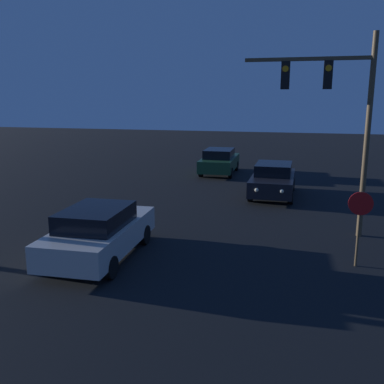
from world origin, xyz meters
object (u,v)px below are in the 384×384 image
object	(u,v)px
car_mid	(273,180)
stop_sign	(360,215)
car_near	(99,232)
traffic_signal_mast	(338,106)
car_far	(219,161)

from	to	relation	value
car_mid	stop_sign	world-z (taller)	stop_sign
car_near	traffic_signal_mast	distance (m)	8.59
car_mid	car_far	xyz separation A→B (m)	(-3.67, 5.40, 0.00)
stop_sign	car_near	bearing A→B (deg)	-170.55
car_mid	traffic_signal_mast	distance (m)	6.93
car_far	traffic_signal_mast	bearing A→B (deg)	-62.88
car_near	car_far	size ratio (longest dim) A/B	1.00
car_mid	car_far	world-z (taller)	same
car_near	stop_sign	distance (m)	7.36
traffic_signal_mast	stop_sign	distance (m)	4.14
car_mid	stop_sign	distance (m)	8.88
traffic_signal_mast	stop_sign	size ratio (longest dim) A/B	3.11
car_mid	car_near	bearing A→B (deg)	65.62
car_mid	car_far	size ratio (longest dim) A/B	0.99
car_far	stop_sign	distance (m)	15.27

